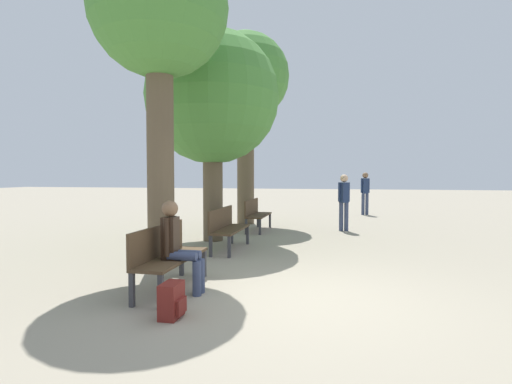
{
  "coord_description": "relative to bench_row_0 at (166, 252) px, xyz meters",
  "views": [
    {
      "loc": [
        0.47,
        -5.16,
        1.63
      ],
      "look_at": [
        -2.03,
        6.63,
        1.1
      ],
      "focal_mm": 28.0,
      "sensor_mm": 36.0,
      "label": 1
    }
  ],
  "objects": [
    {
      "name": "bench_row_0",
      "position": [
        0.0,
        0.0,
        0.0
      ],
      "size": [
        0.47,
        1.65,
        0.9
      ],
      "color": "#4C3823",
      "rests_on": "ground_plane"
    },
    {
      "name": "bench_row_1",
      "position": [
        0.0,
        3.03,
        0.0
      ],
      "size": [
        0.47,
        1.65,
        0.9
      ],
      "color": "#4C3823",
      "rests_on": "ground_plane"
    },
    {
      "name": "tree_row_1",
      "position": [
        -0.67,
        4.16,
        2.95
      ],
      "size": [
        3.25,
        3.25,
        5.14
      ],
      "color": "brown",
      "rests_on": "ground_plane"
    },
    {
      "name": "bench_row_2",
      "position": [
        0.0,
        6.07,
        0.0
      ],
      "size": [
        0.47,
        1.65,
        0.9
      ],
      "color": "#4C3823",
      "rests_on": "ground_plane"
    },
    {
      "name": "ground_plane",
      "position": [
        1.93,
        -0.03,
        -0.53
      ],
      "size": [
        80.0,
        80.0,
        0.0
      ],
      "primitive_type": "plane",
      "color": "gray"
    },
    {
      "name": "tree_row_2",
      "position": [
        -0.67,
        7.63,
        4.16
      ],
      "size": [
        2.86,
        2.86,
        6.26
      ],
      "color": "brown",
      "rests_on": "ground_plane"
    },
    {
      "name": "pedestrian_near",
      "position": [
        3.38,
        11.38,
        0.45
      ],
      "size": [
        0.35,
        0.28,
        1.71
      ],
      "color": "#384260",
      "rests_on": "ground_plane"
    },
    {
      "name": "pedestrian_mid",
      "position": [
        2.5,
        6.51,
        0.4
      ],
      "size": [
        0.33,
        0.29,
        1.63
      ],
      "color": "#384260",
      "rests_on": "ground_plane"
    },
    {
      "name": "person_seated",
      "position": [
        0.23,
        -0.12,
        0.15
      ],
      "size": [
        0.58,
        0.33,
        1.27
      ],
      "color": "#384260",
      "rests_on": "ground_plane"
    },
    {
      "name": "tree_row_0",
      "position": [
        -0.67,
        1.26,
        3.81
      ],
      "size": [
        2.39,
        2.39,
        5.69
      ],
      "color": "brown",
      "rests_on": "ground_plane"
    },
    {
      "name": "backpack",
      "position": [
        0.54,
        -1.03,
        -0.33
      ],
      "size": [
        0.24,
        0.34,
        0.4
      ],
      "color": "maroon",
      "rests_on": "ground_plane"
    }
  ]
}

